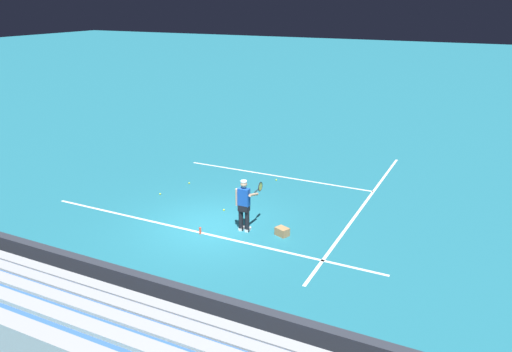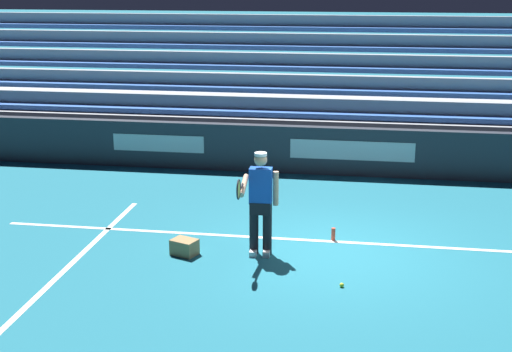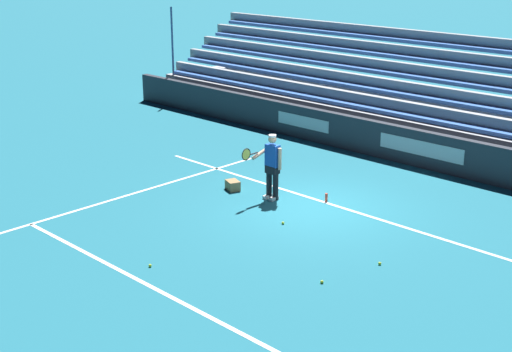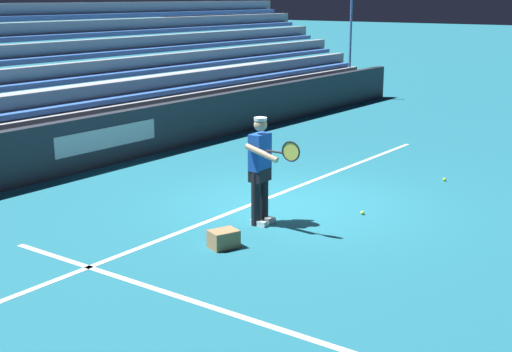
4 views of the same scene
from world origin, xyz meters
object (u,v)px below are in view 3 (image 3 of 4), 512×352
tennis_ball_stray_back (322,282)px  tennis_ball_far_left (150,266)px  tennis_ball_midcourt (283,223)px  ball_box_cardboard (233,185)px  tennis_player (272,166)px  water_bottle (326,198)px  tennis_ball_near_player (380,263)px

tennis_ball_stray_back → tennis_ball_far_left: 3.55m
tennis_ball_midcourt → tennis_ball_far_left: bearing=83.6°
tennis_ball_midcourt → tennis_ball_stray_back: same height
ball_box_cardboard → tennis_player: bearing=-170.1°
water_bottle → tennis_player: bearing=35.8°
tennis_player → tennis_ball_near_player: 4.60m
tennis_player → water_bottle: size_ratio=7.80×
tennis_ball_near_player → tennis_ball_midcourt: size_ratio=1.00×
tennis_ball_far_left → ball_box_cardboard: bearing=-63.9°
tennis_ball_near_player → water_bottle: water_bottle is taller
tennis_ball_stray_back → tennis_ball_far_left: bearing=32.2°
tennis_player → water_bottle: 1.63m
tennis_player → ball_box_cardboard: 1.45m
tennis_ball_near_player → tennis_ball_stray_back: (0.33, 1.48, 0.00)m
tennis_ball_near_player → water_bottle: bearing=-34.5°
tennis_ball_near_player → tennis_ball_far_left: 4.74m
water_bottle → tennis_ball_far_left: bearing=88.2°
ball_box_cardboard → tennis_ball_far_left: 5.01m
tennis_player → tennis_ball_far_left: tennis_player is taller
ball_box_cardboard → tennis_ball_stray_back: 5.82m
tennis_ball_far_left → tennis_ball_midcourt: bearing=-96.4°
ball_box_cardboard → tennis_ball_stray_back: bearing=153.4°
water_bottle → ball_box_cardboard: bearing=23.8°
tennis_ball_far_left → tennis_player: bearing=-78.3°
ball_box_cardboard → tennis_ball_midcourt: 2.75m
ball_box_cardboard → tennis_ball_midcourt: bearing=161.5°
ball_box_cardboard → water_bottle: 2.59m
tennis_ball_near_player → tennis_ball_midcourt: (2.93, -0.26, 0.00)m
tennis_ball_stray_back → water_bottle: water_bottle is taller
ball_box_cardboard → tennis_ball_near_player: size_ratio=6.06×
tennis_ball_far_left → water_bottle: bearing=-91.8°
water_bottle → tennis_ball_near_player: bearing=145.5°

